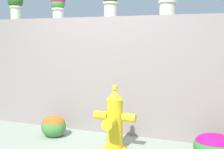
# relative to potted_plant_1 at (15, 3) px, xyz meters

# --- Properties ---
(stone_wall) EXTENTS (6.15, 0.29, 1.79)m
(stone_wall) POSITION_rel_potted_plant_1_xyz_m (1.75, -0.00, -1.18)
(stone_wall) COLOR gray
(stone_wall) RESTS_ON ground
(potted_plant_1) EXTENTS (0.27, 0.27, 0.45)m
(potted_plant_1) POSITION_rel_potted_plant_1_xyz_m (0.00, 0.00, 0.00)
(potted_plant_1) COLOR beige
(potted_plant_1) RESTS_ON stone_wall
(potted_plant_2) EXTENTS (0.24, 0.24, 0.37)m
(potted_plant_2) POSITION_rel_potted_plant_1_xyz_m (0.82, 0.04, -0.06)
(potted_plant_2) COLOR beige
(potted_plant_2) RESTS_ON stone_wall
(fire_hydrant) EXTENTS (0.56, 0.44, 0.86)m
(fire_hydrant) POSITION_rel_potted_plant_1_xyz_m (2.10, -0.77, -1.68)
(fire_hydrant) COLOR gold
(fire_hydrant) RESTS_ON ground
(flower_bush_left) EXTENTS (0.38, 0.34, 0.33)m
(flower_bush_left) POSITION_rel_potted_plant_1_xyz_m (1.06, -0.57, -1.90)
(flower_bush_left) COLOR #41803D
(flower_bush_left) RESTS_ON ground
(flower_bush_right) EXTENTS (0.52, 0.47, 0.31)m
(flower_bush_right) POSITION_rel_potted_plant_1_xyz_m (3.34, -0.60, -1.91)
(flower_bush_right) COLOR #307531
(flower_bush_right) RESTS_ON ground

